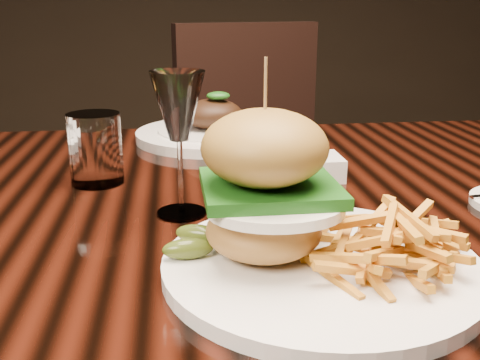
{
  "coord_description": "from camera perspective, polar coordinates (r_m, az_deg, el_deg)",
  "views": [
    {
      "loc": [
        -0.12,
        -0.74,
        1.0
      ],
      "look_at": [
        -0.04,
        -0.13,
        0.81
      ],
      "focal_mm": 42.0,
      "sensor_mm": 36.0,
      "label": 1
    }
  ],
  "objects": [
    {
      "name": "dining_table",
      "position": [
        0.82,
        2.11,
        -6.4
      ],
      "size": [
        1.6,
        0.9,
        0.75
      ],
      "color": "black",
      "rests_on": "ground"
    },
    {
      "name": "burger_plate",
      "position": [
        0.55,
        7.14,
        -4.3
      ],
      "size": [
        0.31,
        0.31,
        0.21
      ],
      "rotation": [
        0.0,
        0.0,
        -0.2
      ],
      "color": "white",
      "rests_on": "dining_table"
    },
    {
      "name": "chair_far",
      "position": [
        1.71,
        2.2,
        1.68
      ],
      "size": [
        0.57,
        0.57,
        0.95
      ],
      "rotation": [
        0.0,
        0.0,
        0.26
      ],
      "color": "black",
      "rests_on": "ground"
    },
    {
      "name": "water_tumbler",
      "position": [
        0.84,
        -14.46,
        3.09
      ],
      "size": [
        0.08,
        0.08,
        0.1
      ],
      "primitive_type": "cylinder",
      "color": "white",
      "rests_on": "dining_table"
    },
    {
      "name": "far_dish",
      "position": [
        1.1,
        -2.78,
        5.05
      ],
      "size": [
        0.3,
        0.3,
        0.1
      ],
      "rotation": [
        0.0,
        0.0,
        0.11
      ],
      "color": "white",
      "rests_on": "dining_table"
    },
    {
      "name": "ramekin",
      "position": [
        0.86,
        7.76,
        1.33
      ],
      "size": [
        0.08,
        0.08,
        0.03
      ],
      "primitive_type": "cube",
      "rotation": [
        0.0,
        0.0,
        -0.03
      ],
      "color": "white",
      "rests_on": "dining_table"
    },
    {
      "name": "wine_glass",
      "position": [
        0.68,
        -6.28,
        6.95
      ],
      "size": [
        0.07,
        0.07,
        0.18
      ],
      "color": "white",
      "rests_on": "dining_table"
    }
  ]
}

